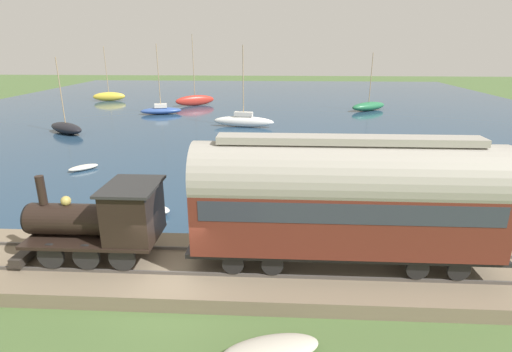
# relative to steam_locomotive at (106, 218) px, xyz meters

# --- Properties ---
(ground_plane) EXTENTS (200.00, 200.00, 0.00)m
(ground_plane) POSITION_rel_steam_locomotive_xyz_m (-1.02, -2.61, -2.25)
(ground_plane) COLOR #476033
(harbor_water) EXTENTS (80.00, 80.00, 0.01)m
(harbor_water) POSITION_rel_steam_locomotive_xyz_m (42.62, -2.61, -2.25)
(harbor_water) COLOR navy
(harbor_water) RESTS_ON ground
(rail_embankment) EXTENTS (4.64, 56.00, 0.65)m
(rail_embankment) POSITION_rel_steam_locomotive_xyz_m (-0.00, -2.61, -1.98)
(rail_embankment) COLOR #756651
(rail_embankment) RESTS_ON ground
(steam_locomotive) EXTENTS (2.38, 5.26, 3.15)m
(steam_locomotive) POSITION_rel_steam_locomotive_xyz_m (0.00, 0.00, 0.00)
(steam_locomotive) COLOR black
(steam_locomotive) RESTS_ON rail_embankment
(passenger_coach) EXTENTS (2.44, 10.88, 4.72)m
(passenger_coach) POSITION_rel_steam_locomotive_xyz_m (0.00, -8.53, 0.99)
(passenger_coach) COLOR black
(passenger_coach) RESTS_ON rail_embankment
(sailboat_green) EXTENTS (4.53, 5.52, 7.22)m
(sailboat_green) POSITION_rel_steam_locomotive_xyz_m (39.72, -17.97, -1.67)
(sailboat_green) COLOR #236B42
(sailboat_green) RESTS_ON harbor_water
(sailboat_white) EXTENTS (1.90, 6.45, 8.17)m
(sailboat_white) POSITION_rel_steam_locomotive_xyz_m (28.14, -2.65, -1.60)
(sailboat_white) COLOR white
(sailboat_white) RESTS_ON harbor_water
(sailboat_yellow) EXTENTS (2.21, 4.81, 7.94)m
(sailboat_yellow) POSITION_rel_steam_locomotive_xyz_m (46.99, 19.41, -1.55)
(sailboat_yellow) COLOR gold
(sailboat_yellow) RESTS_ON harbor_water
(sailboat_red) EXTENTS (3.87, 5.34, 9.47)m
(sailboat_red) POSITION_rel_steam_locomotive_xyz_m (42.93, 5.42, -1.48)
(sailboat_red) COLOR #B72D23
(sailboat_red) RESTS_ON harbor_water
(sailboat_blue) EXTENTS (2.98, 5.24, 8.28)m
(sailboat_blue) POSITION_rel_steam_locomotive_xyz_m (35.62, 8.20, -1.74)
(sailboat_blue) COLOR #335199
(sailboat_blue) RESTS_ON harbor_water
(sailboat_black) EXTENTS (3.97, 4.85, 7.11)m
(sailboat_black) POSITION_rel_steam_locomotive_xyz_m (23.99, 14.20, -1.69)
(sailboat_black) COLOR black
(sailboat_black) RESTS_ON harbor_water
(rowboat_mid_harbor) EXTENTS (1.73, 2.84, 0.47)m
(rowboat_mid_harbor) POSITION_rel_steam_locomotive_xyz_m (5.57, 0.46, -2.01)
(rowboat_mid_harbor) COLOR silver
(rowboat_mid_harbor) RESTS_ON harbor_water
(rowboat_off_pier) EXTENTS (2.12, 2.16, 0.34)m
(rowboat_off_pier) POSITION_rel_steam_locomotive_xyz_m (4.89, -7.52, -2.07)
(rowboat_off_pier) COLOR beige
(rowboat_off_pier) RESTS_ON harbor_water
(rowboat_far_out) EXTENTS (1.90, 1.92, 0.36)m
(rowboat_far_out) POSITION_rel_steam_locomotive_xyz_m (12.53, 7.08, -2.06)
(rowboat_far_out) COLOR beige
(rowboat_far_out) RESTS_ON harbor_water
(beached_dinghy) EXTENTS (1.88, 3.00, 0.44)m
(beached_dinghy) POSITION_rel_steam_locomotive_xyz_m (-4.01, -6.09, -2.03)
(beached_dinghy) COLOR #B7B2A3
(beached_dinghy) RESTS_ON ground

